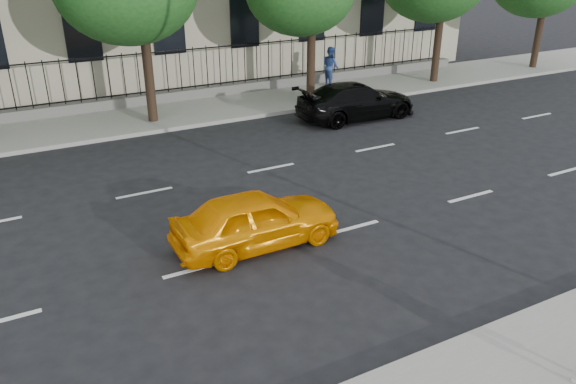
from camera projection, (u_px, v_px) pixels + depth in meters
The scene contains 7 objects.
ground at pixel (417, 277), 11.95m from camera, with size 120.00×120.00×0.00m, color black.
far_sidewalk at pixel (196, 110), 23.18m from camera, with size 60.00×4.00×0.15m, color gray.
lane_markings at pixel (306, 195), 15.77m from camera, with size 49.60×4.62×0.01m, color silver, non-canonical shape.
iron_fence at pixel (182, 88), 24.31m from camera, with size 30.00×0.50×2.20m.
yellow_taxi at pixel (256, 219), 12.94m from camera, with size 1.58×3.93×1.34m, color #FE9402.
black_sedan at pixel (356, 101), 22.12m from camera, with size 2.00×4.93×1.43m, color black.
pedestrian_far at pixel (331, 66), 26.45m from camera, with size 0.88×0.69×1.81m, color #304B90.
Camera 1 is at (-7.16, -7.66, 6.61)m, focal length 35.00 mm.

